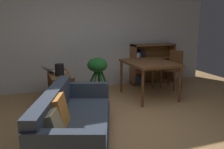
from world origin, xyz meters
TOP-DOWN VIEW (x-y plane):
  - ground_plane at (0.00, 0.00)m, footprint 8.16×8.16m
  - back_wall_panel at (0.00, 2.70)m, footprint 6.80×0.10m
  - fabric_couch at (-0.84, -0.01)m, footprint 1.48×2.15m
  - media_console at (-0.74, 1.64)m, footprint 0.40×1.01m
  - open_laptop at (-0.81, 1.82)m, footprint 0.45×0.35m
  - desk_speaker at (-0.76, 1.46)m, footprint 0.17×0.17m
  - potted_floor_plant at (0.07, 1.73)m, footprint 0.46×0.44m
  - dining_table at (1.14, 1.43)m, footprint 0.95×1.18m
  - dining_chair_near at (2.08, 1.89)m, footprint 0.53×0.53m
  - bookshelf at (1.75, 2.51)m, footprint 1.18×0.33m

SIDE VIEW (x-z plane):
  - ground_plane at x=0.00m, z-range 0.00..0.00m
  - media_console at x=-0.74m, z-range -0.01..0.61m
  - fabric_couch at x=-0.84m, z-range -0.01..0.72m
  - bookshelf at x=1.75m, z-range -0.01..1.03m
  - dining_chair_near at x=2.08m, z-range 0.06..0.98m
  - potted_floor_plant at x=0.07m, z-range 0.09..0.97m
  - open_laptop at x=-0.81m, z-range 0.59..0.71m
  - dining_table at x=1.14m, z-range 0.31..1.10m
  - desk_speaker at x=-0.76m, z-range 0.62..0.85m
  - back_wall_panel at x=0.00m, z-range 0.00..2.70m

